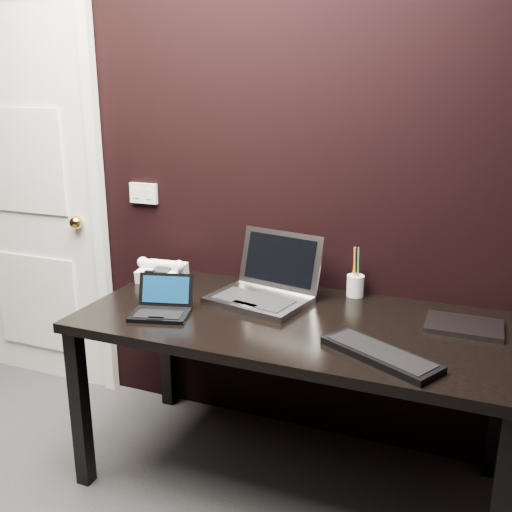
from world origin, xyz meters
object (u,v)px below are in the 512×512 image
at_px(desk, 293,336).
at_px(desk_phone, 162,272).
at_px(mobile_phone, 150,284).
at_px(pen_cup, 355,285).
at_px(ext_keyboard, 380,354).
at_px(netbook, 162,307).
at_px(silver_laptop, 264,289).
at_px(closed_laptop, 464,326).
at_px(door, 29,199).

bearing_deg(desk, desk_phone, 163.43).
bearing_deg(mobile_phone, pen_cup, 18.57).
relative_size(desk, pen_cup, 7.65).
bearing_deg(ext_keyboard, netbook, 175.76).
relative_size(ext_keyboard, mobile_phone, 4.53).
distance_m(silver_laptop, closed_laptop, 0.82).
bearing_deg(netbook, desk_phone, 120.86).
height_order(ext_keyboard, mobile_phone, mobile_phone).
bearing_deg(desk, door, 167.18).
xyz_separation_m(silver_laptop, ext_keyboard, (0.56, -0.37, -0.04)).
relative_size(netbook, mobile_phone, 2.80).
xyz_separation_m(ext_keyboard, mobile_phone, (-1.08, 0.28, 0.02)).
distance_m(desk, desk_phone, 0.77).
xyz_separation_m(desk_phone, pen_cup, (0.90, 0.13, 0.01)).
bearing_deg(pen_cup, door, 179.14).
bearing_deg(door, desk_phone, -9.76).
xyz_separation_m(ext_keyboard, pen_cup, (-0.21, 0.57, 0.04)).
bearing_deg(ext_keyboard, desk, 149.93).
height_order(desk, mobile_phone, mobile_phone).
distance_m(desk_phone, pen_cup, 0.91).
distance_m(door, pen_cup, 1.84).
relative_size(silver_laptop, closed_laptop, 1.65).
bearing_deg(netbook, door, 155.07).
relative_size(netbook, silver_laptop, 0.59).
bearing_deg(mobile_phone, silver_laptop, 10.20).
bearing_deg(desk_phone, silver_laptop, -7.01).
relative_size(desk, silver_laptop, 3.68).
bearing_deg(netbook, mobile_phone, 131.47).
distance_m(ext_keyboard, closed_laptop, 0.45).
xyz_separation_m(ext_keyboard, closed_laptop, (0.25, 0.37, -0.00)).
xyz_separation_m(desk, netbook, (-0.51, -0.16, 0.11)).
distance_m(door, silver_laptop, 1.51).
relative_size(door, mobile_phone, 22.14).
bearing_deg(silver_laptop, desk_phone, 172.99).
xyz_separation_m(door, desk, (1.65, -0.38, -0.38)).
bearing_deg(netbook, silver_laptop, 43.11).
height_order(desk_phone, mobile_phone, desk_phone).
height_order(ext_keyboard, closed_laptop, ext_keyboard).
bearing_deg(netbook, pen_cup, 36.63).
xyz_separation_m(silver_laptop, pen_cup, (0.35, 0.20, -0.00)).
bearing_deg(desk_phone, netbook, -59.14).
distance_m(closed_laptop, pen_cup, 0.51).
distance_m(silver_laptop, desk_phone, 0.55).
relative_size(desk, closed_laptop, 6.05).
distance_m(desk, netbook, 0.54).
height_order(closed_laptop, mobile_phone, mobile_phone).
xyz_separation_m(desk, ext_keyboard, (0.38, -0.22, 0.09)).
xyz_separation_m(netbook, closed_laptop, (1.14, 0.30, -0.02)).
height_order(door, desk, door).
distance_m(silver_laptop, mobile_phone, 0.52).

